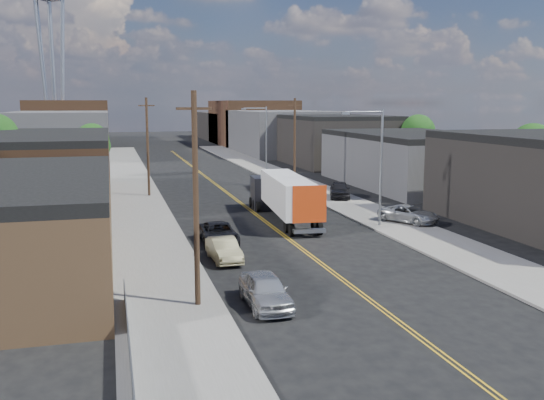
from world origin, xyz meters
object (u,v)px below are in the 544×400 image
car_left_a (265,290)px  car_left_c (218,233)px  car_right_lot_c (340,190)px  car_ahead_truck (264,182)px  semi_truck (282,194)px  car_right_lot_a (409,214)px  car_left_b (224,250)px

car_left_a → car_left_c: size_ratio=0.92×
car_right_lot_c → car_ahead_truck: 10.53m
semi_truck → car_right_lot_a: bearing=-20.5°
car_right_lot_a → car_right_lot_c: (-0.66, 13.23, 0.14)m
car_right_lot_c → car_left_c: bearing=-113.8°
car_left_a → car_left_c: (0.13, 13.38, -0.09)m
car_left_a → car_right_lot_a: (15.78, 16.04, 0.03)m
car_left_b → car_left_c: size_ratio=0.84×
car_left_c → car_left_b: bearing=-95.0°
semi_truck → car_left_a: 21.50m
semi_truck → car_left_b: (-6.98, -11.69, -1.43)m
car_left_c → car_left_a: bearing=-89.7°
semi_truck → car_left_c: (-6.50, -7.02, -1.43)m
car_left_a → car_right_lot_a: 22.50m
car_left_b → car_left_c: car_left_c is taller
car_left_b → car_left_c: bearing=81.3°
car_left_b → car_ahead_truck: bearing=68.5°
car_left_b → car_left_c: (0.48, 4.66, 0.00)m
car_right_lot_a → car_right_lot_c: 13.24m
car_left_a → car_left_c: 13.38m
car_left_c → car_right_lot_a: 15.87m
car_left_a → semi_truck: bearing=71.6°
car_left_a → car_ahead_truck: 39.45m
car_left_c → car_right_lot_c: (14.99, 15.88, 0.26)m
car_right_lot_c → car_right_lot_a: bearing=-67.6°
car_left_b → car_right_lot_c: car_right_lot_c is taller
car_left_c → semi_truck: bearing=48.1°
semi_truck → car_ahead_truck: 18.15m
car_left_a → car_right_lot_c: size_ratio=0.97×
semi_truck → car_left_c: bearing=-127.7°
semi_truck → car_left_b: bearing=-115.8°
car_left_c → car_ahead_truck: (9.50, 24.87, 0.05)m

